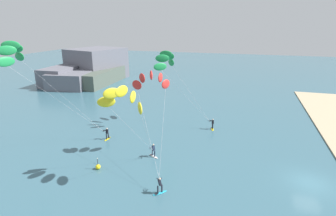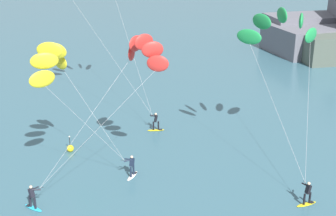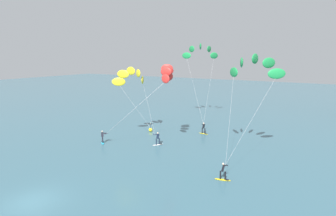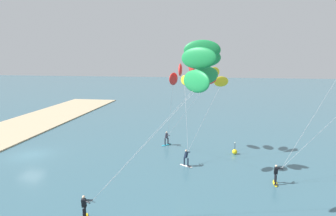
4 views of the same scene
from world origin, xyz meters
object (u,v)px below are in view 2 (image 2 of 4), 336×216
(kitesurfer_far_out, at_px, (139,57))
(kitesurfer_mid_water, at_px, (54,65))
(kitesurfer_nearshore, at_px, (282,31))
(marker_buoy, at_px, (70,148))

(kitesurfer_far_out, bearing_deg, kitesurfer_mid_water, 171.67)
(kitesurfer_nearshore, height_order, kitesurfer_far_out, kitesurfer_nearshore)
(marker_buoy, bearing_deg, kitesurfer_mid_water, -95.80)
(kitesurfer_nearshore, height_order, marker_buoy, kitesurfer_nearshore)
(kitesurfer_mid_water, bearing_deg, kitesurfer_far_out, -8.33)
(kitesurfer_nearshore, xyz_separation_m, marker_buoy, (-15.73, 3.27, -9.57))
(marker_buoy, bearing_deg, kitesurfer_nearshore, -11.73)
(kitesurfer_nearshore, bearing_deg, marker_buoy, 168.27)
(kitesurfer_far_out, bearing_deg, kitesurfer_nearshore, 7.02)
(kitesurfer_mid_water, relative_size, kitesurfer_far_out, 0.96)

